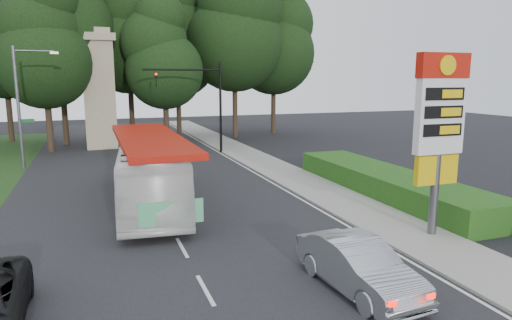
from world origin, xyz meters
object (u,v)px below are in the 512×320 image
object	(u,v)px
traffic_signal_mast	(204,95)
transit_bus	(151,170)
streetlight_signs	(22,102)
monument	(99,88)
sedan_silver	(358,266)
gas_station_pylon	(440,120)

from	to	relation	value
traffic_signal_mast	transit_bus	distance (m)	15.22
streetlight_signs	transit_bus	size ratio (longest dim) A/B	0.68
traffic_signal_mast	streetlight_signs	distance (m)	12.83
monument	sedan_silver	xyz separation A→B (m)	(6.08, -30.95, -4.36)
monument	sedan_silver	world-z (taller)	monument
transit_bus	traffic_signal_mast	bearing A→B (deg)	71.86
gas_station_pylon	monument	xyz separation A→B (m)	(-11.20, 28.01, 0.66)
sedan_silver	streetlight_signs	bearing A→B (deg)	111.61
monument	sedan_silver	size ratio (longest dim) A/B	2.23
sedan_silver	transit_bus	bearing A→B (deg)	106.92
traffic_signal_mast	transit_bus	size ratio (longest dim) A/B	0.61
gas_station_pylon	sedan_silver	size ratio (longest dim) A/B	1.52
transit_bus	sedan_silver	size ratio (longest dim) A/B	2.62
streetlight_signs	sedan_silver	world-z (taller)	streetlight_signs
transit_bus	sedan_silver	distance (m)	12.10
traffic_signal_mast	sedan_silver	bearing A→B (deg)	-93.67
gas_station_pylon	traffic_signal_mast	size ratio (longest dim) A/B	0.95
monument	streetlight_signs	bearing A→B (deg)	-121.97
gas_station_pylon	streetlight_signs	distance (m)	25.74
traffic_signal_mast	streetlight_signs	bearing A→B (deg)	-171.08
gas_station_pylon	transit_bus	bearing A→B (deg)	138.64
gas_station_pylon	transit_bus	distance (m)	12.90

